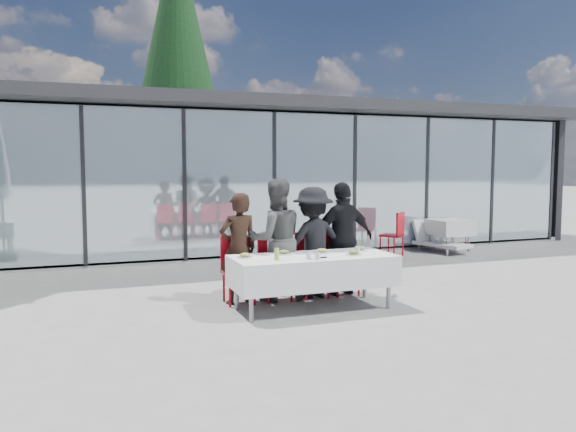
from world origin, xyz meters
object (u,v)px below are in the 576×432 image
Objects in this scene: diner_c at (313,242)px; lounger at (436,240)px; dining_table at (313,271)px; spare_table_right at (450,227)px; spare_chair_b at (395,232)px; diner_b at (276,240)px; diner_chair_b at (274,263)px; juice_bottle at (277,254)px; conifer_tree at (178,54)px; diner_chair_a at (237,266)px; plate_b at (284,253)px; plate_d at (360,249)px; plate_a at (245,256)px; diner_a at (238,248)px; folded_eyeglasses at (322,257)px; diner_chair_c at (311,261)px; plate_extra at (354,253)px; diner_chair_d at (341,259)px; spare_chair_a at (452,224)px; diner_d at (343,239)px.

diner_c reaches higher than lounger.
spare_table_right is at bearing 36.95° from dining_table.
diner_b is at bearing -141.96° from spare_chair_b.
diner_chair_b is at bearing -148.11° from lounger.
conifer_tree is at bearing 85.66° from juice_bottle.
diner_chair_b is (0.57, 0.00, 0.00)m from diner_chair_a.
plate_b and plate_d have the same top height.
conifer_tree is (-4.74, 9.51, 5.43)m from spare_table_right.
diner_chair_b is at bearing -93.36° from conifer_tree.
diner_chair_b is at bearing -150.23° from spare_table_right.
plate_a is 0.47m from juice_bottle.
diner_a reaches higher than juice_bottle.
spare_table_right is (5.77, 4.08, -0.28)m from juice_bottle.
diner_a reaches higher than dining_table.
spare_table_right is (5.14, 4.12, -0.20)m from folded_eyeglasses.
diner_chair_c is at bearing 47.02° from juice_bottle.
plate_extra is (0.27, -0.91, 0.24)m from diner_chair_c.
diner_c is 1.16× the size of lounger.
diner_b is 0.17× the size of conifer_tree.
diner_chair_c is 0.82m from plate_d.
diner_chair_d is 4.22× the size of plate_b.
folded_eyeglasses is 14.61m from conifer_tree.
diner_chair_a is at bearing -11.51° from diner_c.
diner_a is 1.87× the size of spare_table_right.
spare_chair_b reaches higher than juice_bottle.
spare_table_right is (4.88, 3.21, -0.28)m from diner_c.
lounger is at bearing 29.27° from diner_chair_a.
diner_chair_d reaches higher than juice_bottle.
diner_chair_d is at bearing 173.76° from diner_a.
plate_extra reaches higher than lounger.
plate_d is 1.47m from juice_bottle.
dining_table is 0.48m from plate_b.
spare_chair_a is 0.68× the size of lounger.
juice_bottle is 6.87m from lounger.
plate_extra is at bearing -46.65° from diner_chair_b.
diner_chair_c is at bearing 174.97° from diner_a.
diner_chair_a is 1.00× the size of spare_chair_a.
diner_chair_c is (1.16, 0.00, 0.00)m from diner_chair_a.
diner_a is 0.96× the size of diner_c.
diner_chair_b is at bearing 86.39° from plate_b.
diner_d is at bearing 31.89° from juice_bottle.
folded_eyeglasses is 7.55m from spare_chair_a.
conifer_tree is (0.15, 12.65, 5.45)m from diner_chair_c.
conifer_tree reaches higher than diner_chair_b.
plate_d is 0.43m from plate_extra.
conifer_tree is (0.74, 12.65, 5.45)m from diner_chair_b.
spare_chair_a is at bearing -58.58° from conifer_tree.
diner_chair_c is at bearing 106.28° from plate_extra.
diner_d is at bearing 40.25° from dining_table.
spare_chair_a is (5.49, 3.90, 0.00)m from diner_chair_c.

